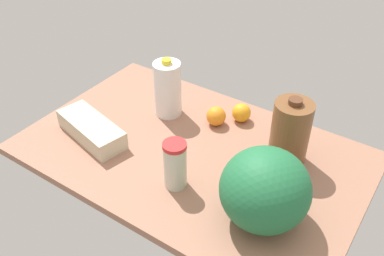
{
  "coord_description": "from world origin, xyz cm",
  "views": [
    {
      "loc": [
        65.66,
        -97.0,
        101.6
      ],
      "look_at": [
        0.0,
        0.0,
        13.0
      ],
      "focal_mm": 40.0,
      "sensor_mm": 36.0,
      "label": 1
    }
  ],
  "objects_px": {
    "egg_carton": "(92,129)",
    "orange_by_jug": "(216,116)",
    "tumbler_cup": "(175,165)",
    "watermelon": "(265,190)",
    "milk_jug": "(168,89)",
    "orange_far_back": "(241,113)",
    "chocolate_milk_jug": "(290,133)"
  },
  "relations": [
    {
      "from": "tumbler_cup",
      "to": "watermelon",
      "type": "distance_m",
      "value": 0.3
    },
    {
      "from": "milk_jug",
      "to": "orange_by_jug",
      "type": "height_order",
      "value": "milk_jug"
    },
    {
      "from": "chocolate_milk_jug",
      "to": "watermelon",
      "type": "xyz_separation_m",
      "value": [
        0.05,
        -0.29,
        0.0
      ]
    },
    {
      "from": "orange_by_jug",
      "to": "milk_jug",
      "type": "bearing_deg",
      "value": -168.51
    },
    {
      "from": "egg_carton",
      "to": "watermelon",
      "type": "distance_m",
      "value": 0.7
    },
    {
      "from": "milk_jug",
      "to": "egg_carton",
      "type": "height_order",
      "value": "milk_jug"
    },
    {
      "from": "milk_jug",
      "to": "egg_carton",
      "type": "bearing_deg",
      "value": -115.91
    },
    {
      "from": "tumbler_cup",
      "to": "egg_carton",
      "type": "relative_size",
      "value": 0.57
    },
    {
      "from": "egg_carton",
      "to": "orange_by_jug",
      "type": "xyz_separation_m",
      "value": [
        0.34,
        0.33,
        0.0
      ]
    },
    {
      "from": "egg_carton",
      "to": "orange_by_jug",
      "type": "bearing_deg",
      "value": 57.26
    },
    {
      "from": "milk_jug",
      "to": "orange_far_back",
      "type": "bearing_deg",
      "value": 23.37
    },
    {
      "from": "orange_far_back",
      "to": "chocolate_milk_jug",
      "type": "bearing_deg",
      "value": -25.7
    },
    {
      "from": "egg_carton",
      "to": "orange_far_back",
      "type": "relative_size",
      "value": 4.07
    },
    {
      "from": "watermelon",
      "to": "orange_far_back",
      "type": "bearing_deg",
      "value": 125.75
    },
    {
      "from": "egg_carton",
      "to": "orange_far_back",
      "type": "bearing_deg",
      "value": 57.86
    },
    {
      "from": "milk_jug",
      "to": "egg_carton",
      "type": "xyz_separation_m",
      "value": [
        -0.14,
        -0.29,
        -0.08
      ]
    },
    {
      "from": "orange_by_jug",
      "to": "orange_far_back",
      "type": "relative_size",
      "value": 1.03
    },
    {
      "from": "tumbler_cup",
      "to": "orange_by_jug",
      "type": "height_order",
      "value": "tumbler_cup"
    },
    {
      "from": "chocolate_milk_jug",
      "to": "orange_by_jug",
      "type": "xyz_separation_m",
      "value": [
        -0.31,
        0.04,
        -0.08
      ]
    },
    {
      "from": "chocolate_milk_jug",
      "to": "orange_far_back",
      "type": "height_order",
      "value": "chocolate_milk_jug"
    },
    {
      "from": "watermelon",
      "to": "orange_by_jug",
      "type": "xyz_separation_m",
      "value": [
        -0.36,
        0.33,
        -0.08
      ]
    },
    {
      "from": "chocolate_milk_jug",
      "to": "milk_jug",
      "type": "relative_size",
      "value": 1.05
    },
    {
      "from": "chocolate_milk_jug",
      "to": "tumbler_cup",
      "type": "distance_m",
      "value": 0.4
    },
    {
      "from": "chocolate_milk_jug",
      "to": "egg_carton",
      "type": "relative_size",
      "value": 0.85
    },
    {
      "from": "egg_carton",
      "to": "orange_far_back",
      "type": "xyz_separation_m",
      "value": [
        0.41,
        0.4,
        0.0
      ]
    },
    {
      "from": "orange_far_back",
      "to": "egg_carton",
      "type": "bearing_deg",
      "value": -135.33
    },
    {
      "from": "milk_jug",
      "to": "orange_far_back",
      "type": "relative_size",
      "value": 3.29
    },
    {
      "from": "milk_jug",
      "to": "tumbler_cup",
      "type": "distance_m",
      "value": 0.41
    },
    {
      "from": "chocolate_milk_jug",
      "to": "tumbler_cup",
      "type": "relative_size",
      "value": 1.48
    },
    {
      "from": "watermelon",
      "to": "tumbler_cup",
      "type": "bearing_deg",
      "value": -175.14
    },
    {
      "from": "egg_carton",
      "to": "watermelon",
      "type": "xyz_separation_m",
      "value": [
        0.7,
        -0.0,
        0.09
      ]
    },
    {
      "from": "orange_by_jug",
      "to": "orange_far_back",
      "type": "height_order",
      "value": "orange_by_jug"
    }
  ]
}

